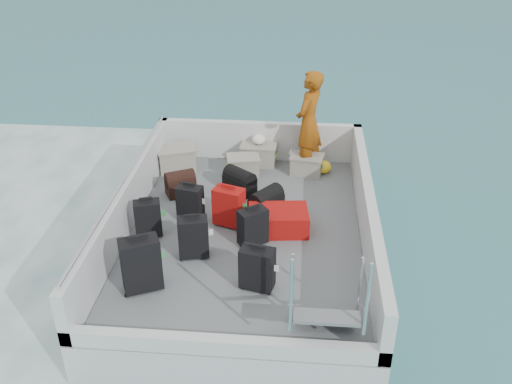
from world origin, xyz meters
TOP-DOWN VIEW (x-y plane):
  - ground at (0.00, 0.00)m, footprint 160.00×160.00m
  - ferry_hull at (0.00, 0.00)m, footprint 3.60×5.00m
  - deck at (0.00, 0.00)m, footprint 3.30×4.70m
  - deck_fittings at (0.35, -0.32)m, footprint 3.60×5.00m
  - suitcase_0 at (-1.13, -1.44)m, footprint 0.54×0.44m
  - suitcase_1 at (-1.36, -0.25)m, footprint 0.42×0.31m
  - suitcase_2 at (-0.85, 0.26)m, footprint 0.41×0.29m
  - suitcase_4 at (-0.63, -0.70)m, footprint 0.44×0.32m
  - suitcase_5 at (-0.25, 0.14)m, footprint 0.49×0.38m
  - suitcase_6 at (0.28, -1.29)m, footprint 0.46×0.33m
  - suitcase_7 at (0.14, -0.34)m, footprint 0.45×0.41m
  - suitcase_8 at (0.47, 0.05)m, footprint 0.91×0.65m
  - duffel_0 at (-1.15, 0.98)m, footprint 0.54×0.48m
  - duffel_1 at (-0.21, 1.13)m, footprint 0.59×0.56m
  - duffel_2 at (0.27, 0.51)m, footprint 0.56×0.60m
  - crate_0 at (-1.40, 1.88)m, footprint 0.73×0.61m
  - crate_1 at (-0.22, 1.76)m, footprint 0.57×0.45m
  - crate_2 at (0.02, 2.20)m, footprint 0.61×0.44m
  - crate_3 at (0.87, 1.89)m, footprint 0.56×0.43m
  - yellow_bag at (1.16, 1.94)m, footprint 0.28×0.26m
  - white_bag at (0.02, 2.20)m, footprint 0.24×0.24m
  - passenger at (0.87, 2.01)m, footprint 0.66×0.78m

SIDE VIEW (x-z plane):
  - ground at x=0.00m, z-range 0.00..0.00m
  - ferry_hull at x=0.00m, z-range 0.00..0.60m
  - deck at x=0.00m, z-range 0.60..0.62m
  - yellow_bag at x=1.16m, z-range 0.62..0.84m
  - crate_3 at x=0.87m, z-range 0.62..0.93m
  - crate_1 at x=-0.22m, z-range 0.62..0.93m
  - duffel_0 at x=-1.15m, z-range 0.62..0.94m
  - duffel_1 at x=-0.21m, z-range 0.62..0.94m
  - duffel_2 at x=0.27m, z-range 0.62..0.94m
  - suitcase_8 at x=0.47m, z-range 0.62..0.96m
  - crate_2 at x=0.02m, z-range 0.62..0.98m
  - crate_0 at x=-1.40m, z-range 0.62..0.99m
  - suitcase_2 at x=-0.85m, z-range 0.62..1.16m
  - suitcase_7 at x=0.14m, z-range 0.62..1.17m
  - suitcase_1 at x=-1.36m, z-range 0.62..1.18m
  - suitcase_6 at x=0.28m, z-range 0.62..1.20m
  - suitcase_4 at x=-0.63m, z-range 0.62..1.21m
  - suitcase_5 at x=-0.25m, z-range 0.62..1.22m
  - suitcase_0 at x=-1.13m, z-range 0.62..1.35m
  - deck_fittings at x=0.35m, z-range 0.54..1.44m
  - white_bag at x=0.02m, z-range 0.98..1.16m
  - passenger at x=0.87m, z-range 0.62..2.41m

